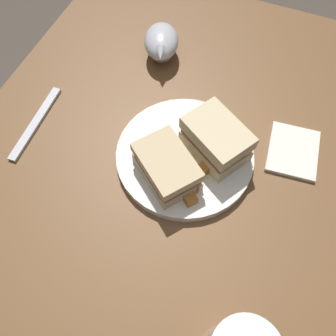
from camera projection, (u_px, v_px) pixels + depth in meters
ground_plane at (160, 280)px, 1.30m from camera, size 6.00×6.00×0.00m
dining_table at (157, 252)px, 0.96m from camera, size 1.16×0.77×0.77m
plate at (185, 156)px, 0.65m from camera, size 0.25×0.25×0.02m
sandwich_half_left at (167, 167)px, 0.59m from camera, size 0.13×0.14×0.05m
sandwich_half_right at (216, 139)px, 0.61m from camera, size 0.13×0.14×0.07m
potato_wedge_front at (188, 195)px, 0.59m from camera, size 0.04×0.04×0.01m
potato_wedge_middle at (179, 173)px, 0.61m from camera, size 0.03×0.05×0.01m
potato_wedge_back at (217, 157)px, 0.62m from camera, size 0.05×0.03×0.02m
potato_wedge_left_edge at (187, 183)px, 0.60m from camera, size 0.03×0.05×0.02m
potato_wedge_right_edge at (210, 163)px, 0.62m from camera, size 0.05×0.04×0.02m
gravy_boat at (161, 42)px, 0.74m from camera, size 0.12×0.10×0.06m
napkin at (293, 151)px, 0.66m from camera, size 0.12×0.10×0.01m
fork at (36, 123)px, 0.69m from camera, size 0.18×0.03×0.01m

